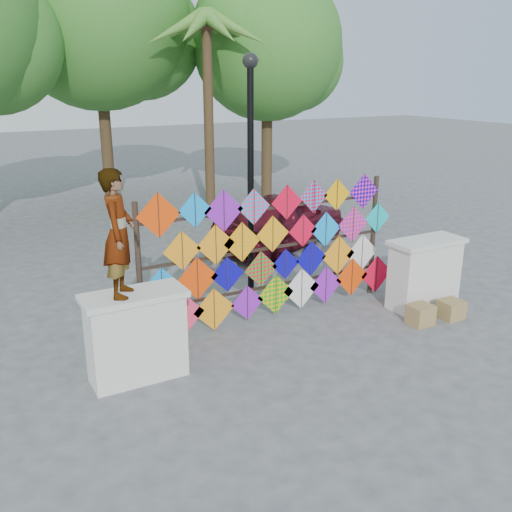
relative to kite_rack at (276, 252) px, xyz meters
name	(u,v)px	position (x,y,z in m)	size (l,w,h in m)	color
ground	(293,332)	(-0.10, -0.72, -1.18)	(80.00, 80.00, 0.00)	gray
parapet_left	(136,335)	(-2.80, -0.92, -0.53)	(1.40, 0.65, 1.28)	silver
parapet_right	(424,273)	(2.60, -0.92, -0.53)	(1.40, 0.65, 1.28)	silver
kite_rack	(276,252)	(0.00, 0.00, 0.00)	(5.00, 0.24, 2.42)	black
tree_mid	(100,16)	(0.01, 10.31, 4.59)	(6.30, 5.60, 8.61)	#4F3822
tree_east	(269,46)	(4.99, 8.81, 3.80)	(5.40, 4.80, 7.42)	#4F3822
palm_tree	(207,42)	(2.10, 7.28, 3.77)	(3.62, 3.62, 5.83)	#4F3822
vendor_woman	(118,234)	(-2.94, -0.92, 0.95)	(0.62, 0.41, 1.70)	#99999E
sedan	(282,219)	(2.36, 3.63, -0.49)	(1.64, 4.08, 1.39)	#550E1B
lamppost	(251,154)	(0.20, 1.28, 1.51)	(0.28, 0.28, 4.46)	black
cardboard_box_near	(420,315)	(1.98, -1.51, -1.01)	(0.39, 0.35, 0.35)	#987C49
cardboard_box_far	(451,309)	(2.64, -1.58, -1.02)	(0.39, 0.36, 0.33)	#987C49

